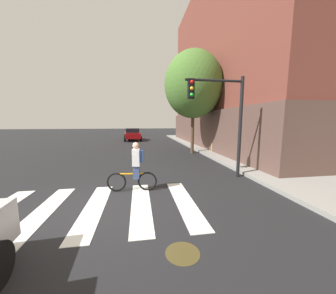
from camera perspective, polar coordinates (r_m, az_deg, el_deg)
ground_plane at (r=5.73m, az=-18.36°, el=-17.14°), size 120.00×120.00×0.00m
crosswalk_stripes at (r=5.79m, az=-21.75°, el=-16.96°), size 5.70×3.29×0.01m
manhole_cover at (r=3.90m, az=4.52°, el=-29.75°), size 0.64×0.64×0.01m
sedan_mid at (r=24.15m, az=-10.96°, el=3.95°), size 2.39×4.62×1.55m
cyclist at (r=6.44m, az=-10.03°, el=-6.09°), size 1.71×0.38×1.69m
traffic_light_near at (r=8.01m, az=16.37°, el=10.97°), size 2.47×0.28×4.20m
fire_hydrant at (r=14.47m, az=13.61°, el=0.28°), size 0.33×0.22×0.78m
street_tree_near at (r=14.20m, az=7.79°, el=18.46°), size 4.17×4.17×7.42m
corner_building at (r=23.25m, az=35.10°, el=19.04°), size 19.98×20.68×14.99m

